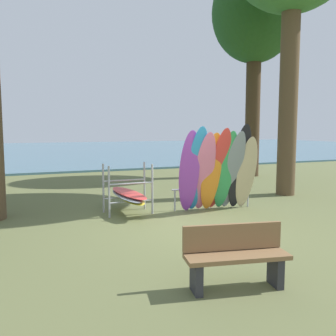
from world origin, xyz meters
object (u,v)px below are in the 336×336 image
Objects in this scene: board_storage_rack at (128,195)px; park_bench at (235,255)px; leaning_board_pile at (218,171)px; tree_far_right_back at (255,16)px.

board_storage_rack is 1.46× the size of park_bench.
leaning_board_pile is 2.38m from board_storage_rack.
board_storage_rack is at bearing 162.99° from leaning_board_pile.
board_storage_rack is 4.82m from park_bench.
board_storage_rack is at bearing 90.80° from park_bench.
leaning_board_pile is at bearing -17.01° from board_storage_rack.
tree_far_right_back reaches higher than leaning_board_pile.
tree_far_right_back is 4.08× the size of leaning_board_pile.
park_bench is at bearing -126.14° from tree_far_right_back.
board_storage_rack is (-7.22, -4.99, -6.45)m from tree_far_right_back.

